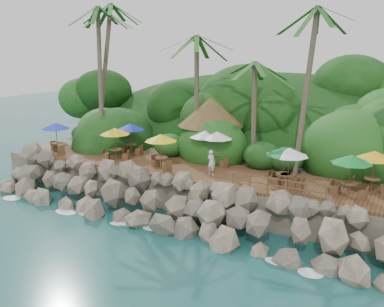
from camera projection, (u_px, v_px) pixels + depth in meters
The scene contains 12 objects.
ground at pixel (143, 230), 24.28m from camera, with size 140.00×140.00×0.00m, color #19514F.
land_base at pixel (245, 155), 37.58m from camera, with size 32.00×25.20×2.10m, color gray.
jungle_hill at pixel (270, 149), 44.19m from camera, with size 44.80×28.00×15.40m, color #143811.
seawall at pixel (161, 202), 25.69m from camera, with size 29.00×4.00×2.30m, color gray, non-canonical shape.
terrace at pixel (192, 170), 28.82m from camera, with size 26.00×5.00×0.20m, color brown.
jungle_foliage at pixel (240, 168), 36.99m from camera, with size 44.00×16.00×12.00m, color #143811, non-canonical shape.
foam_line at pixel (146, 228), 24.52m from camera, with size 25.20×0.80×0.06m.
palms at pixel (218, 25), 28.61m from camera, with size 30.26×7.53×13.03m.
palapa at pixel (211, 112), 31.62m from camera, with size 5.20×5.20×4.60m.
dining_clusters at pixel (206, 142), 27.77m from camera, with size 25.69×5.20×2.48m.
railing at pixel (277, 185), 23.42m from camera, with size 6.10×0.10×1.00m.
waiter at pixel (211, 162), 27.18m from camera, with size 0.62×0.41×1.71m, color silver.
Camera 1 is at (13.42, -18.17, 10.43)m, focal length 38.15 mm.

